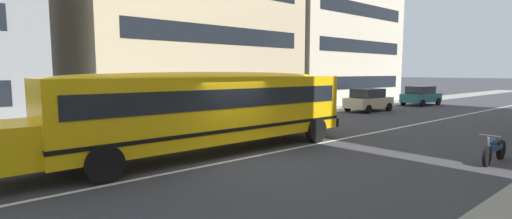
% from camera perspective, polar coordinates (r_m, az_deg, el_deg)
% --- Properties ---
extents(ground_plane, '(400.00, 400.00, 0.00)m').
position_cam_1_polar(ground_plane, '(11.63, -2.47, -7.96)').
color(ground_plane, '#38383D').
extents(sidewalk_far, '(120.00, 3.00, 0.01)m').
position_cam_1_polar(sidewalk_far, '(18.45, -17.74, -3.02)').
color(sidewalk_far, gray).
rests_on(sidewalk_far, ground_plane).
extents(lane_centreline, '(110.00, 0.16, 0.01)m').
position_cam_1_polar(lane_centreline, '(11.63, -2.47, -7.94)').
color(lane_centreline, silver).
rests_on(lane_centreline, ground_plane).
extents(school_bus, '(12.63, 2.98, 2.82)m').
position_cam_1_polar(school_bus, '(12.37, -7.86, 0.72)').
color(school_bus, yellow).
rests_on(school_bus, ground_plane).
extents(parked_car_teal_by_lamppost, '(3.99, 2.06, 1.64)m').
position_cam_1_polar(parked_car_teal_by_lamppost, '(33.51, 24.99, 2.07)').
color(parked_car_teal_by_lamppost, '#195B66').
rests_on(parked_car_teal_by_lamppost, ground_plane).
extents(parked_car_beige_by_hydrant, '(3.92, 1.93, 1.64)m').
position_cam_1_polar(parked_car_beige_by_hydrant, '(26.84, 17.62, 1.51)').
color(parked_car_beige_by_hydrant, '#C1B28E').
rests_on(parked_car_beige_by_hydrant, ground_plane).
extents(motorcycle_near_kerb, '(2.00, 0.56, 0.94)m').
position_cam_1_polar(motorcycle_near_kerb, '(13.38, 34.04, -5.24)').
color(motorcycle_near_kerb, black).
rests_on(motorcycle_near_kerb, ground_plane).
extents(apartment_block_far_right, '(14.21, 12.71, 16.50)m').
position_cam_1_polar(apartment_block_far_right, '(37.74, 8.64, 14.20)').
color(apartment_block_far_right, beige).
rests_on(apartment_block_far_right, ground_plane).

